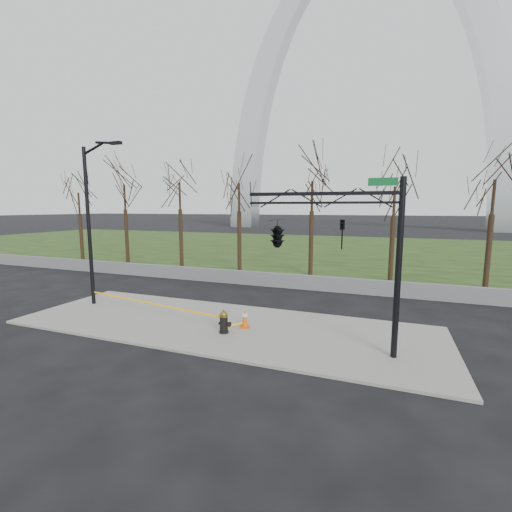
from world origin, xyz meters
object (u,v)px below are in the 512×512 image
at_px(fire_hydrant, 224,322).
at_px(street_light, 91,215).
at_px(traffic_signal_mast, 299,234).
at_px(traffic_cone, 245,319).

distance_m(fire_hydrant, street_light, 9.14).
bearing_deg(traffic_signal_mast, street_light, 166.71).
bearing_deg(fire_hydrant, traffic_cone, 65.78).
distance_m(traffic_cone, traffic_signal_mast, 4.60).
height_order(traffic_cone, street_light, street_light).
bearing_deg(traffic_cone, traffic_signal_mast, -24.37).
bearing_deg(traffic_cone, fire_hydrant, -121.65).
xyz_separation_m(street_light, traffic_signal_mast, (11.05, -1.73, -0.55)).
relative_size(fire_hydrant, traffic_cone, 1.25).
distance_m(traffic_cone, street_light, 9.54).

